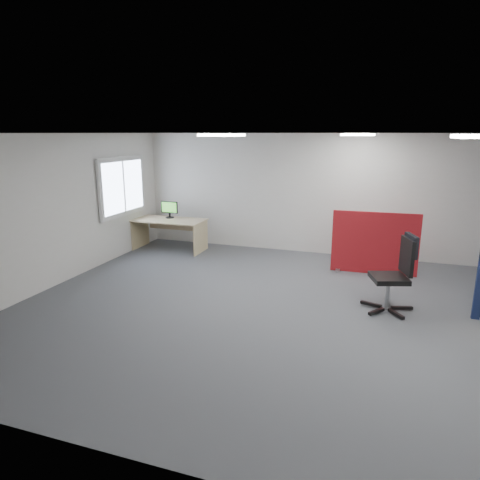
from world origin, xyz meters
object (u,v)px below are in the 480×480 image
(monitor_second, at_px, (169,209))
(second_desk, at_px, (170,226))
(red_divider, at_px, (375,244))
(office_chair, at_px, (398,269))

(monitor_second, bearing_deg, second_desk, -58.14)
(second_desk, height_order, monitor_second, monitor_second)
(red_divider, height_order, monitor_second, red_divider)
(second_desk, distance_m, monitor_second, 0.42)
(monitor_second, bearing_deg, red_divider, -2.21)
(second_desk, xyz_separation_m, monitor_second, (-0.08, 0.14, 0.39))
(red_divider, height_order, second_desk, red_divider)
(second_desk, bearing_deg, monitor_second, 118.11)
(second_desk, relative_size, office_chair, 1.38)
(red_divider, relative_size, second_desk, 0.99)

